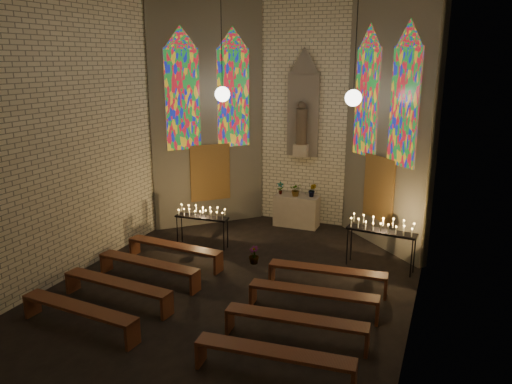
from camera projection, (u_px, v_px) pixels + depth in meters
floor at (223, 299)px, 11.15m from camera, size 12.00×12.00×0.00m
room at (275, 116)px, 13.20m from camera, size 8.22×12.43×7.00m
altar at (297, 211)px, 15.90m from camera, size 1.40×0.60×1.00m
flower_vase_left at (280, 188)px, 15.90m from camera, size 0.25×0.21×0.40m
flower_vase_center at (296, 190)px, 15.67m from camera, size 0.45×0.42×0.42m
flower_vase_right at (312, 190)px, 15.58m from camera, size 0.26×0.22×0.44m
aisle_flower_pot at (254, 255)px, 13.02m from camera, size 0.34×0.34×0.47m
votive_stand_left at (202, 214)px, 14.01m from camera, size 1.54×0.46×1.12m
votive_stand_right at (382, 228)px, 12.49m from camera, size 1.78×0.62×1.28m
pew_left_0 at (174, 248)px, 12.99m from camera, size 2.74×0.60×0.52m
pew_right_0 at (327, 272)px, 11.51m from camera, size 2.74×0.60×0.52m
pew_left_1 at (148, 265)px, 11.91m from camera, size 2.74×0.60×0.52m
pew_right_1 at (313, 294)px, 10.44m from camera, size 2.74×0.60×0.52m
pew_left_2 at (117, 286)px, 10.84m from camera, size 2.74×0.60×0.52m
pew_right_2 at (296, 321)px, 9.36m from camera, size 2.74×0.60×0.52m
pew_left_3 at (79, 311)px, 9.76m from camera, size 2.74×0.60×0.52m
pew_right_3 at (274, 355)px, 8.29m from camera, size 2.74×0.60×0.52m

